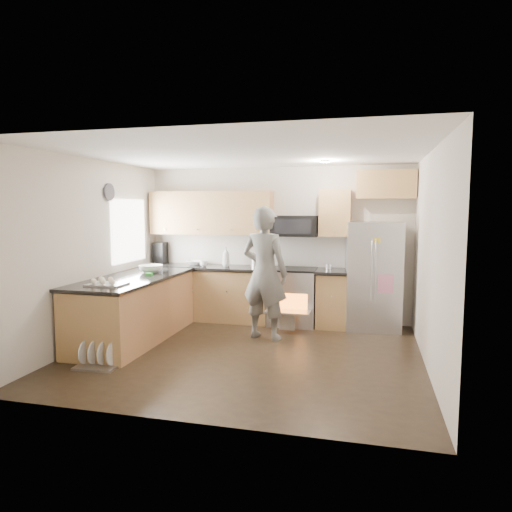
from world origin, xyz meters
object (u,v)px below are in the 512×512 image
(refrigerator, at_px, (373,276))
(person, at_px, (265,273))
(stove_range, at_px, (293,284))
(dish_rack, at_px, (99,360))

(refrigerator, bearing_deg, person, -154.37)
(stove_range, distance_m, person, 1.01)
(person, bearing_deg, dish_rack, 59.05)
(dish_rack, bearing_deg, stove_range, 53.06)
(stove_range, relative_size, dish_rack, 3.38)
(refrigerator, height_order, person, person)
(stove_range, xyz_separation_m, dish_rack, (-1.95, -2.59, -0.59))
(refrigerator, bearing_deg, stove_range, 174.77)
(stove_range, xyz_separation_m, person, (-0.27, -0.92, 0.29))
(stove_range, height_order, dish_rack, stove_range)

